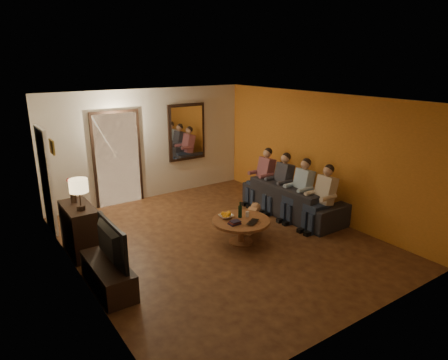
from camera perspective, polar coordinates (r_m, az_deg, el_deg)
floor at (r=7.53m, az=-0.60°, el=-8.60°), size 5.00×6.00×0.01m
ceiling at (r=6.82m, az=-0.67°, el=11.50°), size 5.00×6.00×0.01m
back_wall at (r=9.64m, az=-10.65°, el=5.01°), size 5.00×0.02×2.60m
front_wall at (r=5.01m, az=18.99°, el=-6.96°), size 5.00×0.02×2.60m
left_wall at (r=6.11m, az=-20.53°, el=-2.78°), size 0.02×6.00×2.60m
right_wall at (r=8.67m, az=13.26°, el=3.51°), size 0.02×6.00×2.60m
orange_accent at (r=8.66m, az=13.22°, el=3.50°), size 0.01×6.00×2.60m
kitchen_doorway at (r=9.39m, az=-14.97°, el=2.84°), size 1.00×0.06×2.10m
door_trim at (r=9.38m, az=-14.95°, el=2.83°), size 1.12×0.04×2.22m
fridge_glimpse at (r=9.51m, az=-13.50°, el=2.19°), size 0.45×0.03×1.70m
mirror_frame at (r=10.00m, az=-5.35°, el=6.82°), size 1.00×0.05×1.40m
mirror_glass at (r=9.97m, az=-5.27°, el=6.80°), size 0.86×0.02×1.26m
white_door at (r=8.36m, az=-24.05°, el=-0.02°), size 0.06×0.85×2.04m
framed_art at (r=7.21m, az=-23.37°, el=4.36°), size 0.03×0.28×0.24m
art_canvas at (r=7.21m, az=-23.25°, el=4.38°), size 0.01×0.22×0.18m
dresser at (r=7.35m, az=-19.85°, el=-6.66°), size 0.45×0.97×0.86m
table_lamp at (r=6.90m, az=-19.95°, el=-1.94°), size 0.30×0.30×0.54m
flower_vase at (r=7.33m, az=-20.81°, el=-1.38°), size 0.14×0.14×0.44m
tv_stand at (r=6.24m, az=-16.21°, el=-12.96°), size 0.45×1.24×0.41m
tv at (r=6.01m, az=-16.61°, el=-8.71°), size 1.06×0.14×0.61m
sofa at (r=8.77m, az=9.89°, el=-2.60°), size 2.42×0.96×0.70m
person_a at (r=8.04m, az=13.91°, el=-2.81°), size 0.60×0.40×1.20m
person_b at (r=8.42m, az=10.90°, el=-1.69°), size 0.60×0.40×1.20m
person_c at (r=8.83m, az=8.15°, el=-0.67°), size 0.60×0.40×1.20m
person_d at (r=9.26m, az=5.66°, el=0.25°), size 0.60×0.40×1.20m
dog at (r=7.77m, az=3.75°, el=-5.55°), size 0.61×0.44×0.56m
coffee_table at (r=7.37m, az=2.43°, el=-7.30°), size 1.10×1.10×0.45m
bowl at (r=7.33m, az=0.29°, el=-5.22°), size 0.26×0.26×0.06m
oranges at (r=7.31m, az=0.30°, el=-4.72°), size 0.20×0.20×0.08m
wine_bottle at (r=7.32m, az=2.32°, el=-4.23°), size 0.07×0.07×0.31m
wine_glass at (r=7.40m, az=3.35°, el=-4.89°), size 0.06×0.06×0.10m
book_stack at (r=7.07m, az=1.51°, el=-6.07°), size 0.20×0.15×0.07m
laptop at (r=7.13m, az=4.46°, el=-6.12°), size 0.39×0.35×0.03m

